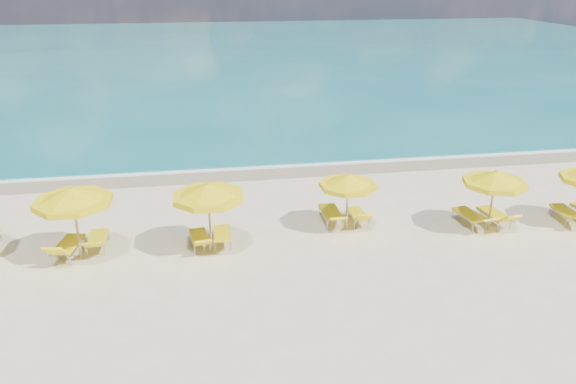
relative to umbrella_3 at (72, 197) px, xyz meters
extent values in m
plane|color=beige|center=(7.30, 0.26, -2.20)|extent=(120.00, 120.00, 0.00)
cube|color=#136B6F|center=(7.30, 48.26, -2.20)|extent=(120.00, 80.00, 0.30)
cube|color=tan|center=(7.30, 7.66, -2.20)|extent=(120.00, 2.60, 0.01)
cube|color=white|center=(7.30, 8.46, -2.20)|extent=(120.00, 1.20, 0.03)
cube|color=white|center=(1.30, 17.26, -2.20)|extent=(14.00, 0.36, 0.05)
cube|color=white|center=(15.30, 24.26, -2.20)|extent=(18.00, 0.30, 0.05)
cylinder|color=tan|center=(0.00, 0.00, -0.97)|extent=(0.08, 0.08, 2.47)
cone|color=yellow|center=(0.00, 0.00, 0.07)|extent=(3.21, 3.21, 0.49)
cylinder|color=yellow|center=(0.00, 0.00, -0.17)|extent=(3.24, 3.24, 0.20)
sphere|color=tan|center=(0.00, 0.00, 0.33)|extent=(0.11, 0.11, 0.11)
cylinder|color=tan|center=(4.31, -0.13, -1.01)|extent=(0.07, 0.07, 2.39)
cone|color=yellow|center=(4.31, -0.13, 0.00)|extent=(3.18, 3.18, 0.48)
cylinder|color=yellow|center=(4.31, -0.13, -0.24)|extent=(3.21, 3.21, 0.19)
sphere|color=tan|center=(4.31, -0.13, 0.24)|extent=(0.11, 0.11, 0.11)
cylinder|color=tan|center=(9.34, 0.79, -1.17)|extent=(0.06, 0.06, 2.07)
cone|color=yellow|center=(9.34, 0.79, -0.30)|extent=(2.81, 2.81, 0.41)
cylinder|color=yellow|center=(9.34, 0.79, -0.50)|extent=(2.83, 2.83, 0.17)
sphere|color=tan|center=(9.34, 0.79, -0.09)|extent=(0.09, 0.09, 0.09)
cylinder|color=tan|center=(14.52, -0.17, -1.08)|extent=(0.07, 0.07, 2.24)
cone|color=yellow|center=(14.52, -0.17, -0.15)|extent=(2.57, 2.57, 0.45)
cylinder|color=yellow|center=(14.52, -0.17, -0.36)|extent=(2.59, 2.59, 0.18)
sphere|color=tan|center=(14.52, -0.17, 0.08)|extent=(0.10, 0.10, 0.10)
cube|color=yellow|center=(-0.41, 0.27, -1.78)|extent=(0.92, 1.55, 0.09)
cube|color=yellow|center=(-0.60, -0.68, -1.55)|extent=(0.74, 0.67, 0.53)
cube|color=yellow|center=(0.47, 0.68, -1.82)|extent=(0.60, 1.33, 0.08)
cube|color=yellow|center=(0.47, -0.23, -1.64)|extent=(0.60, 0.56, 0.42)
cube|color=yellow|center=(3.93, 0.23, -1.84)|extent=(0.72, 1.33, 0.08)
cube|color=yellow|center=(4.04, -0.64, -1.66)|extent=(0.63, 0.60, 0.41)
cube|color=yellow|center=(4.72, 0.35, -1.83)|extent=(0.62, 1.31, 0.08)
cube|color=yellow|center=(4.69, -0.56, -1.69)|extent=(0.60, 0.60, 0.35)
cube|color=yellow|center=(8.89, 1.45, -1.79)|extent=(0.65, 1.45, 0.09)
cube|color=yellow|center=(8.89, 0.43, -1.63)|extent=(0.65, 0.65, 0.39)
cube|color=yellow|center=(9.88, 1.23, -1.85)|extent=(0.55, 1.23, 0.08)
cube|color=yellow|center=(9.88, 0.41, -1.64)|extent=(0.55, 0.47, 0.45)
cube|color=yellow|center=(13.99, 0.39, -1.80)|extent=(0.81, 1.46, 0.08)
cube|color=yellow|center=(14.14, -0.57, -1.64)|extent=(0.70, 0.70, 0.38)
cube|color=yellow|center=(14.94, 0.31, -1.81)|extent=(0.77, 1.44, 0.08)
cube|color=yellow|center=(15.05, -0.63, -1.61)|extent=(0.67, 0.63, 0.46)
cube|color=yellow|center=(17.77, 0.10, -1.82)|extent=(0.75, 1.40, 0.08)
camera|label=1|loc=(4.07, -17.53, 6.79)|focal=35.00mm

